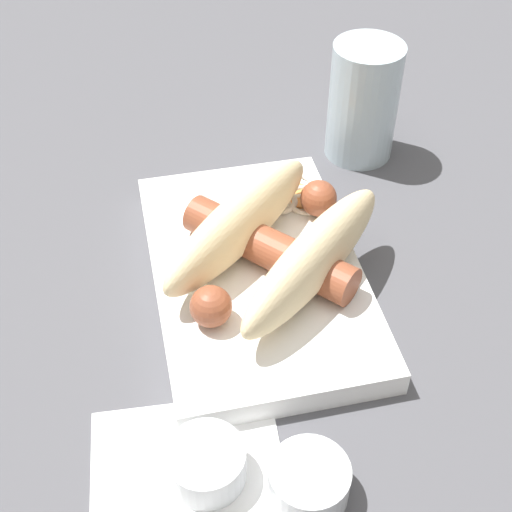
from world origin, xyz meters
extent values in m
plane|color=#4C4C51|center=(0.00, 0.00, 0.00)|extent=(3.00, 3.00, 0.00)
cube|color=white|center=(0.00, 0.00, 0.01)|extent=(0.27, 0.17, 0.02)
ellipsoid|color=beige|center=(-0.02, -0.01, 0.05)|extent=(0.16, 0.17, 0.06)
ellipsoid|color=beige|center=(0.03, 0.04, 0.05)|extent=(0.16, 0.17, 0.06)
cylinder|color=brown|center=(0.00, 0.01, 0.04)|extent=(0.14, 0.13, 0.03)
sphere|color=brown|center=(0.05, -0.05, 0.04)|extent=(0.03, 0.03, 0.03)
sphere|color=brown|center=(-0.05, 0.07, 0.04)|extent=(0.03, 0.03, 0.03)
cylinder|color=orange|center=(-0.10, 0.03, 0.03)|extent=(0.04, 0.04, 0.00)
cylinder|color=#F99E4C|center=(-0.08, 0.06, 0.02)|extent=(0.04, 0.04, 0.00)
torus|color=silver|center=(-0.07, 0.04, 0.03)|extent=(0.04, 0.04, 0.01)
torus|color=silver|center=(-0.07, 0.06, 0.03)|extent=(0.04, 0.04, 0.01)
torus|color=silver|center=(-0.09, 0.06, 0.03)|extent=(0.04, 0.04, 0.00)
cube|color=white|center=(0.18, -0.09, 0.00)|extent=(0.14, 0.14, 0.00)
cylinder|color=silver|center=(0.17, -0.07, 0.01)|extent=(0.05, 0.05, 0.03)
cylinder|color=#4C662D|center=(0.17, -0.07, 0.01)|extent=(0.04, 0.04, 0.01)
cylinder|color=silver|center=(0.20, -0.01, 0.01)|extent=(0.05, 0.05, 0.03)
cylinder|color=#4C662D|center=(0.20, -0.01, 0.01)|extent=(0.04, 0.04, 0.01)
cylinder|color=silver|center=(-0.17, 0.15, 0.06)|extent=(0.07, 0.07, 0.12)
camera|label=1|loc=(0.42, -0.09, 0.45)|focal=50.00mm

